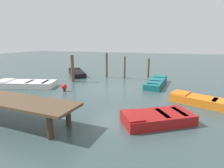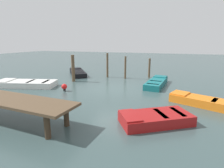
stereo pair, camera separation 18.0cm
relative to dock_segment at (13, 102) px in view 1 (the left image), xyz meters
The scene contains 12 objects.
ground_plane 6.46m from the dock_segment, 108.03° to the right, with size 80.00×80.00×0.00m, color #384C4C.
dock_segment is the anchor object (origin of this frame).
rowboat_white 6.17m from the dock_segment, 49.30° to the right, with size 4.30×2.56×0.46m.
rowboat_red 5.69m from the dock_segment, 161.93° to the right, with size 2.98×2.58×0.46m.
rowboat_teal 9.45m from the dock_segment, 119.74° to the right, with size 1.33×3.72×0.46m.
rowboat_black 10.44m from the dock_segment, 73.35° to the right, with size 3.28×3.73×0.46m.
rowboat_orange 8.86m from the dock_segment, 148.81° to the right, with size 3.72×2.22×0.46m.
mooring_piling_near_left 10.02m from the dock_segment, 100.42° to the right, with size 0.16×0.16×1.91m, color brown.
mooring_piling_center 9.84m from the dock_segment, 90.98° to the right, with size 0.18×0.18×2.15m, color brown.
mooring_piling_mid_right 11.67m from the dock_segment, 108.33° to the right, with size 0.17×0.17×1.69m, color brown.
mooring_piling_far_left 7.47m from the dock_segment, 76.59° to the right, with size 0.26×0.26×2.12m, color brown.
marker_buoy 4.63m from the dock_segment, 80.94° to the right, with size 0.36×0.36×0.48m.
Camera 1 is at (-3.92, 11.13, 3.13)m, focal length 28.98 mm.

